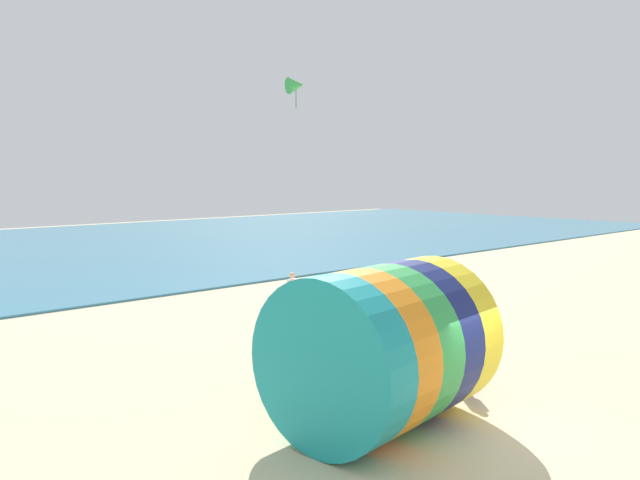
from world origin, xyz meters
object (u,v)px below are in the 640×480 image
giant_inflatable_tube (383,347)px  bystander_mid_beach (292,295)px  kite_handler (461,354)px  kite_green_delta (296,85)px  bystander_near_water (325,315)px

giant_inflatable_tube → bystander_mid_beach: bearing=62.1°
giant_inflatable_tube → kite_handler: giant_inflatable_tube is taller
kite_handler → giant_inflatable_tube: bearing=-173.4°
giant_inflatable_tube → kite_green_delta: kite_green_delta is taller
kite_handler → kite_green_delta: size_ratio=1.22×
kite_green_delta → bystander_near_water: kite_green_delta is taller
kite_green_delta → kite_handler: bearing=-109.9°
bystander_mid_beach → bystander_near_water: bearing=-108.1°
bystander_near_water → giant_inflatable_tube: bearing=-121.9°
giant_inflatable_tube → kite_handler: bearing=6.6°
kite_handler → bystander_mid_beach: size_ratio=0.94×
giant_inflatable_tube → bystander_near_water: size_ratio=2.96×
kite_handler → kite_green_delta: 15.13m
kite_handler → bystander_mid_beach: bystander_mid_beach is taller
kite_green_delta → bystander_mid_beach: bearing=-131.4°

